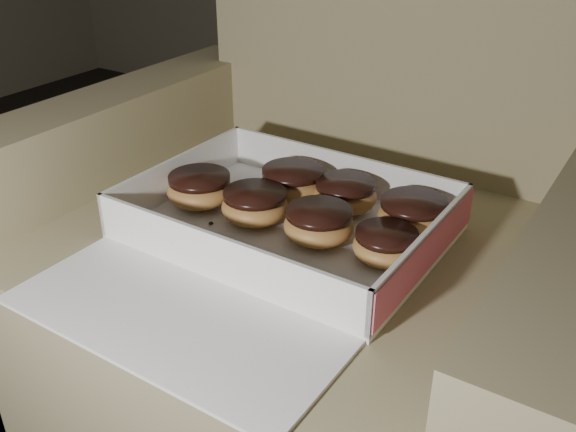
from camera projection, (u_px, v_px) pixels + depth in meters
The scene contains 14 objects.
armchair at pixel (319, 277), 1.02m from camera, with size 0.86×0.73×0.90m.
bakery_box at pixel (272, 239), 0.87m from camera, with size 0.42×0.49×0.07m.
donut_a at pixel (255, 205), 0.91m from camera, with size 0.10×0.10×0.05m.
donut_b at pixel (293, 182), 0.97m from camera, with size 0.10×0.10×0.05m.
donut_c at pixel (345, 195), 0.94m from camera, with size 0.09×0.09×0.05m.
donut_d at pixel (319, 224), 0.86m from camera, with size 0.10×0.10×0.05m.
donut_e at pixel (413, 215), 0.88m from camera, with size 0.10×0.10×0.05m.
donut_f at pixel (200, 189), 0.95m from camera, with size 0.10×0.10×0.05m.
donut_g at pixel (386, 245), 0.82m from camera, with size 0.09×0.09×0.04m.
crumb_a at pixel (314, 291), 0.76m from camera, with size 0.01×0.01×0.00m, color black.
crumb_b at pixel (211, 223), 0.91m from camera, with size 0.01×0.01×0.00m, color black.
crumb_c at pixel (290, 281), 0.78m from camera, with size 0.01×0.01×0.00m, color black.
crumb_d at pixel (303, 291), 0.76m from camera, with size 0.01×0.01×0.00m, color black.
crumb_e at pixel (175, 253), 0.84m from camera, with size 0.01×0.01×0.00m, color black.
Camera 1 is at (0.46, 0.13, 0.85)m, focal length 40.00 mm.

